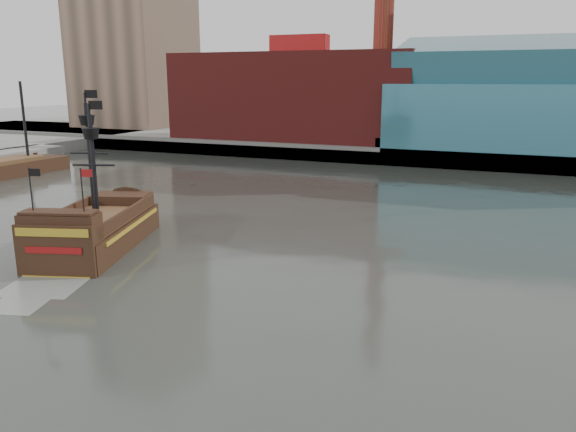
% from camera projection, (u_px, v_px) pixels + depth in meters
% --- Properties ---
extents(ground, '(400.00, 400.00, 0.00)m').
position_uv_depth(ground, '(180.00, 347.00, 27.34)').
color(ground, '#242622').
rests_on(ground, ground).
extents(promenade_far, '(220.00, 60.00, 2.00)m').
position_uv_depth(promenade_far, '(441.00, 140.00, 109.66)').
color(promenade_far, slate).
rests_on(promenade_far, ground).
extents(seawall, '(220.00, 1.00, 2.60)m').
position_uv_depth(seawall, '(414.00, 158.00, 83.12)').
color(seawall, '#4C4C49').
rests_on(seawall, ground).
extents(skyline, '(149.00, 45.00, 62.00)m').
position_uv_depth(skyline, '(475.00, 7.00, 95.45)').
color(skyline, brown).
rests_on(skyline, promenade_far).
extents(pirate_ship, '(9.98, 17.81, 12.78)m').
position_uv_depth(pirate_ship, '(96.00, 234.00, 42.99)').
color(pirate_ship, black).
rests_on(pirate_ship, ground).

